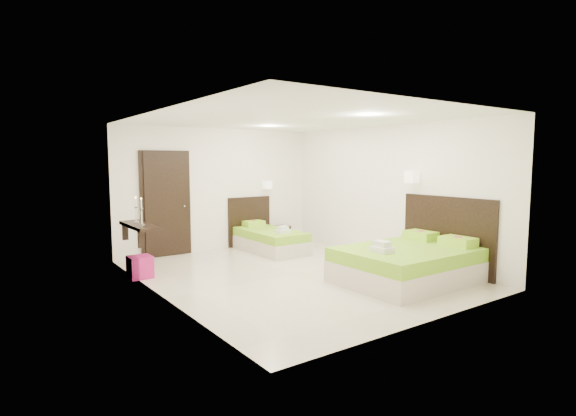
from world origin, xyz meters
TOP-DOWN VIEW (x-y plane):
  - floor at (0.00, 0.00)m, footprint 5.50×5.50m
  - bed_single at (0.74, 1.94)m, footprint 1.06×1.77m
  - bed_double at (1.28, -1.41)m, footprint 2.10×1.79m
  - nightstand at (1.46, 2.60)m, footprint 0.54×0.51m
  - ottoman at (-2.18, 1.29)m, footprint 0.36×0.36m
  - door at (-1.20, 2.70)m, footprint 1.02×0.15m
  - console_shelf at (-2.08, 1.60)m, footprint 0.35×1.20m

SIDE VIEW (x-z plane):
  - floor at x=0.00m, z-range 0.00..0.00m
  - ottoman at x=-2.18m, z-range 0.00..0.36m
  - nightstand at x=1.46m, z-range 0.00..0.40m
  - bed_single at x=0.74m, z-range -0.46..1.00m
  - bed_double at x=1.28m, z-range -0.56..1.18m
  - console_shelf at x=-2.08m, z-range 0.42..1.21m
  - door at x=-1.20m, z-range -0.02..2.12m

